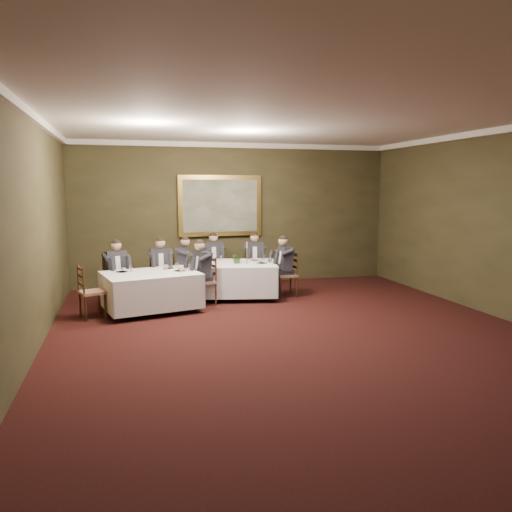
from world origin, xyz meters
name	(u,v)px	position (x,y,z in m)	size (l,w,h in m)	color
ground	(303,339)	(0.00, 0.00, 0.00)	(10.00, 10.00, 0.00)	black
ceiling	(306,115)	(0.00, 0.00, 3.50)	(8.00, 10.00, 0.10)	silver
back_wall	(235,214)	(0.00, 5.00, 1.75)	(8.00, 0.10, 3.50)	#2F2D17
left_wall	(26,237)	(-4.00, 0.00, 1.75)	(0.10, 10.00, 3.50)	#2F2D17
crown_molding	(306,119)	(0.00, 0.00, 3.44)	(8.00, 10.00, 0.12)	white
table_main	(234,277)	(-0.39, 3.33, 0.45)	(2.07, 1.72, 0.67)	black
table_second	(151,288)	(-2.24, 2.51, 0.45)	(2.03, 1.72, 0.67)	black
chair_main_backleft	(213,277)	(-0.70, 4.35, 0.28)	(0.44, 0.42, 1.00)	brown
diner_main_backleft	(213,268)	(-0.70, 4.34, 0.51)	(0.42, 0.48, 1.35)	black
chair_main_backright	(254,277)	(0.27, 4.16, 0.28)	(0.50, 0.48, 1.00)	brown
diner_main_backright	(254,267)	(0.27, 4.14, 0.51)	(0.47, 0.54, 1.35)	black
chair_main_endleft	(182,285)	(-1.53, 3.55, 0.28)	(0.48, 0.50, 1.00)	brown
diner_main_endleft	(182,275)	(-1.52, 3.55, 0.51)	(0.53, 0.47, 1.35)	black
chair_main_endright	(287,284)	(0.75, 3.10, 0.28)	(0.44, 0.46, 1.00)	brown
diner_main_endright	(286,274)	(0.73, 3.10, 0.51)	(0.50, 0.43, 1.35)	black
chair_sec_backleft	(116,291)	(-2.92, 3.29, 0.28)	(0.57, 0.56, 1.00)	brown
diner_sec_backleft	(116,280)	(-2.91, 3.28, 0.51)	(0.55, 0.60, 1.35)	black
chair_sec_backright	(161,286)	(-1.99, 3.51, 0.28)	(0.46, 0.44, 1.00)	brown
diner_sec_backright	(161,276)	(-1.99, 3.50, 0.51)	(0.44, 0.50, 1.35)	black
chair_sec_endright	(205,291)	(-1.15, 2.77, 0.28)	(0.51, 0.53, 1.00)	brown
diner_sec_endright	(204,280)	(-1.16, 2.76, 0.51)	(0.56, 0.50, 1.35)	black
chair_sec_endleft	(92,303)	(-3.34, 2.25, 0.28)	(0.54, 0.55, 1.00)	brown
centerpiece	(237,257)	(-0.34, 3.26, 0.90)	(0.25, 0.21, 0.27)	#2D5926
candlestick	(247,255)	(-0.13, 3.22, 0.94)	(0.07, 0.07, 0.49)	gold
place_setting_table_main	(214,259)	(-0.75, 3.83, 0.80)	(0.33, 0.31, 0.14)	white
place_setting_table_second	(124,270)	(-2.74, 2.79, 0.80)	(0.33, 0.31, 0.14)	white
painting	(220,206)	(-0.39, 4.94, 1.96)	(2.08, 0.09, 1.50)	#E9CC55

